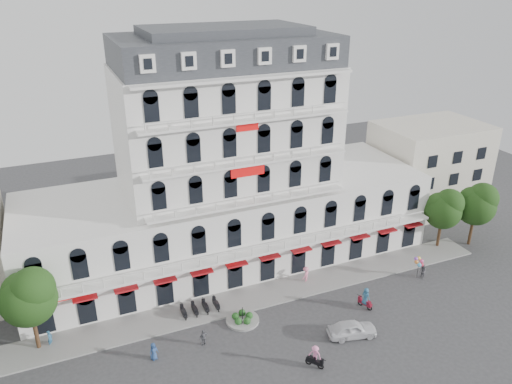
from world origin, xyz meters
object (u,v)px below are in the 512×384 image
Objects in this scene: rider_center at (315,356)px; balloon_vendor at (421,268)px; parked_car at (352,329)px; rider_east at (366,298)px.

balloon_vendor is (17.13, 7.30, 0.12)m from rider_center.
balloon_vendor reaches higher than parked_car.
rider_center reaches higher than parked_car.
rider_center is at bearing 125.29° from parked_car.
parked_car is at bearing 110.66° from rider_east.
rider_center is (-8.55, -5.18, -0.01)m from rider_east.
rider_east is 1.05× the size of rider_center.
rider_center is 18.62m from balloon_vendor.
rider_east is 8.83m from balloon_vendor.
rider_east is 10.00m from rider_center.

